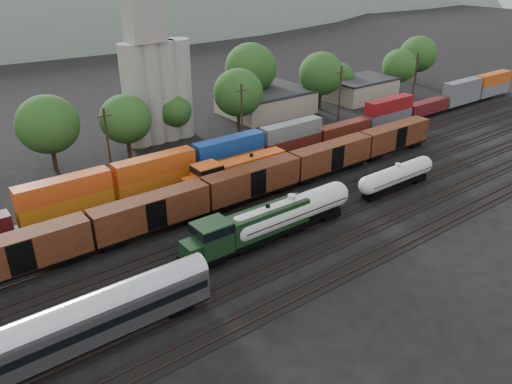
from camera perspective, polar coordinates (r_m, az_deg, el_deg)
ground at (r=66.27m, az=1.14°, el=-2.90°), size 600.00×600.00×0.00m
tracks at (r=66.25m, az=1.14°, el=-2.87°), size 180.00×33.20×0.20m
green_locomotive at (r=57.74m, az=-1.20°, el=-4.34°), size 18.64×3.29×4.93m
tank_car_a at (r=61.52m, az=4.04°, el=-2.28°), size 18.79×3.36×4.92m
tank_car_b at (r=75.56m, az=15.77°, el=1.82°), size 15.25×2.73×4.00m
passenger_coach at (r=46.28m, az=-18.90°, el=-13.83°), size 23.22×2.86×5.27m
orange_locomotive at (r=73.40m, az=-2.50°, el=2.32°), size 18.66×3.11×4.67m
boxcar_string at (r=59.84m, az=-18.47°, el=-4.29°), size 122.80×2.90×4.20m
container_wall at (r=81.82m, az=0.39°, el=4.84°), size 167.34×2.60×5.80m
grain_silo at (r=92.92m, az=-11.37°, el=12.42°), size 13.40×5.00×29.00m
industrial_sheds at (r=96.01m, az=-8.93°, el=7.63°), size 119.38×17.26×5.10m
tree_band at (r=90.97m, az=-13.49°, el=9.65°), size 165.31×21.70×14.50m
utility_poles at (r=80.79m, az=-8.62°, el=6.95°), size 122.20×0.36×12.00m
distant_hills at (r=315.77m, az=-26.54°, el=13.44°), size 860.00×286.00×130.00m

